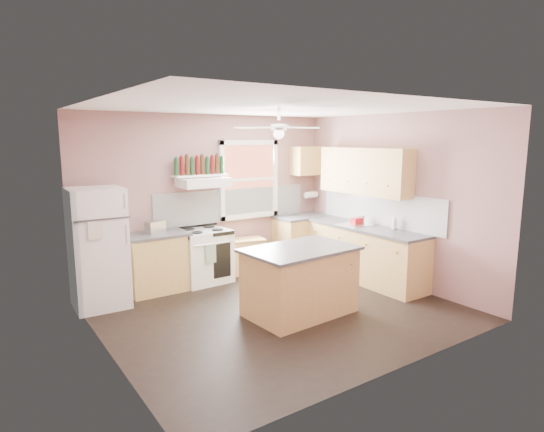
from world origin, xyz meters
TOP-DOWN VIEW (x-y plane):
  - floor at (0.00, 0.00)m, footprint 4.50×4.50m
  - ceiling at (0.00, 0.00)m, footprint 4.50×4.50m
  - wall_back at (0.00, 2.02)m, footprint 4.50×0.05m
  - wall_right at (2.27, 0.00)m, footprint 0.05×4.00m
  - wall_left at (-2.27, 0.00)m, footprint 0.05×4.00m
  - backsplash_back at (0.45, 1.99)m, footprint 2.90×0.03m
  - backsplash_right at (2.23, 0.30)m, footprint 0.03×2.60m
  - window_view at (0.75, 1.98)m, footprint 1.00×0.02m
  - window_frame at (0.75, 1.96)m, footprint 1.16×0.07m
  - refrigerator at (-1.95, 1.52)m, footprint 0.73×0.71m
  - base_cabinet_left at (-1.06, 1.70)m, footprint 0.90×0.60m
  - counter_left at (-1.06, 1.70)m, footprint 0.92×0.62m
  - toaster at (-1.06, 1.73)m, footprint 0.31×0.24m
  - stove at (-0.28, 1.70)m, footprint 0.82×0.68m
  - range_hood at (-0.23, 1.75)m, footprint 0.78×0.50m
  - bottle_shelf at (-0.23, 1.87)m, footprint 0.90×0.26m
  - cart at (0.57, 1.75)m, footprint 0.65×0.50m
  - base_cabinet_corner at (1.75, 1.70)m, footprint 1.00×0.60m
  - base_cabinet_right at (1.95, 0.30)m, footprint 0.60×2.20m
  - counter_corner at (1.75, 1.70)m, footprint 1.02×0.62m
  - counter_right at (1.94, 0.30)m, footprint 0.62×2.22m
  - sink at (1.94, 0.50)m, footprint 0.55×0.45m
  - faucet at (2.10, 0.50)m, footprint 0.03×0.03m
  - upper_cabinet_right at (2.08, 0.50)m, footprint 0.33×1.80m
  - upper_cabinet_corner at (1.95, 1.83)m, footprint 0.60×0.33m
  - paper_towel at (2.07, 1.86)m, footprint 0.26×0.12m
  - island at (0.17, -0.26)m, footprint 1.42×0.95m
  - island_top at (0.17, -0.26)m, footprint 1.50×1.03m
  - ceiling_fan_hub at (0.00, 0.00)m, footprint 0.20×0.20m
  - soap_bottle at (2.13, -0.13)m, footprint 0.12×0.12m
  - red_caddy at (1.99, 0.55)m, footprint 0.18×0.12m
  - wine_bottles at (-0.23, 1.87)m, footprint 0.86×0.06m

SIDE VIEW (x-z plane):
  - floor at x=0.00m, z-range 0.00..0.00m
  - cart at x=0.57m, z-range 0.00..0.59m
  - base_cabinet_left at x=-1.06m, z-range 0.00..0.86m
  - stove at x=-0.28m, z-range 0.00..0.86m
  - base_cabinet_corner at x=1.75m, z-range 0.00..0.86m
  - base_cabinet_right at x=1.95m, z-range 0.00..0.86m
  - island at x=0.17m, z-range 0.00..0.86m
  - refrigerator at x=-1.95m, z-range 0.00..1.66m
  - counter_left at x=-1.06m, z-range 0.86..0.90m
  - counter_corner at x=1.75m, z-range 0.86..0.90m
  - counter_right at x=1.94m, z-range 0.86..0.90m
  - island_top at x=0.17m, z-range 0.86..0.90m
  - sink at x=1.94m, z-range 0.88..0.91m
  - red_caddy at x=1.99m, z-range 0.90..1.00m
  - faucet at x=2.10m, z-range 0.90..1.04m
  - toaster at x=-1.06m, z-range 0.90..1.08m
  - soap_bottle at x=2.13m, z-range 0.90..1.13m
  - backsplash_back at x=0.45m, z-range 0.90..1.45m
  - backsplash_right at x=2.23m, z-range 0.90..1.45m
  - paper_towel at x=2.07m, z-range 1.19..1.31m
  - wall_back at x=0.00m, z-range 0.00..2.70m
  - wall_right at x=2.27m, z-range 0.00..2.70m
  - wall_left at x=-2.27m, z-range 0.00..2.70m
  - window_view at x=0.75m, z-range 1.00..2.20m
  - window_frame at x=0.75m, z-range 0.92..2.28m
  - range_hood at x=-0.23m, z-range 1.55..1.69m
  - bottle_shelf at x=-0.23m, z-range 1.71..1.73m
  - upper_cabinet_right at x=2.08m, z-range 1.40..2.16m
  - wine_bottles at x=-0.23m, z-range 1.72..2.03m
  - upper_cabinet_corner at x=1.95m, z-range 1.64..2.16m
  - ceiling_fan_hub at x=0.00m, z-range 2.41..2.49m
  - ceiling at x=0.00m, z-range 2.70..2.70m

